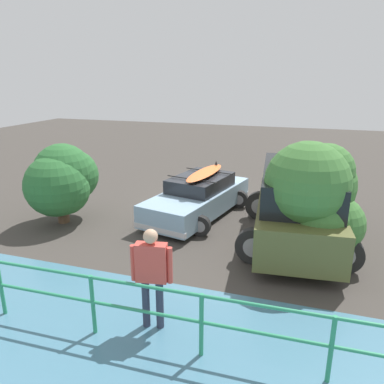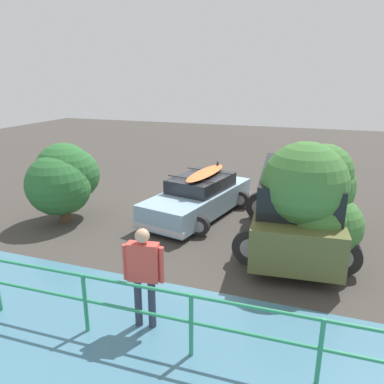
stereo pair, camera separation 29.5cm
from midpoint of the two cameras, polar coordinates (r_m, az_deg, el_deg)
name	(u,v)px [view 2 (the right image)]	position (r m, az deg, el deg)	size (l,w,h in m)	color
ground_plane	(202,210)	(12.40, 2.18, -2.70)	(44.00, 44.00, 0.02)	#423D38
sedan_car	(199,197)	(11.71, 1.81, -0.75)	(2.78, 4.58, 1.53)	#8CADC6
suv_car	(296,205)	(10.05, 16.41, -1.98)	(3.11, 5.16, 2.00)	brown
person_bystander	(144,269)	(6.47, -6.06, -11.65)	(0.71, 0.30, 1.85)	#33384C
railing_fence	(135,304)	(6.30, -7.26, -16.54)	(9.52, 0.27, 1.10)	#2D9366
bush_near_left	(64,180)	(11.67, -18.26, 1.76)	(1.83, 2.36, 2.36)	brown
bush_near_right	(315,194)	(8.81, 19.16, -0.26)	(2.28, 2.38, 2.91)	brown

